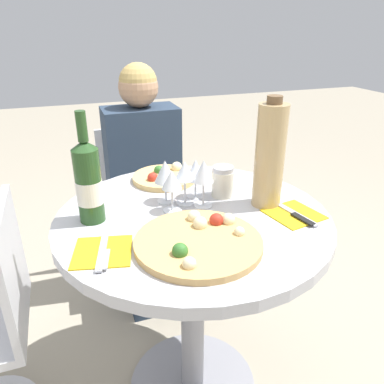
# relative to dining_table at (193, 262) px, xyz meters

# --- Properties ---
(dining_table) EXTENTS (0.86, 0.86, 0.78)m
(dining_table) POSITION_rel_dining_table_xyz_m (0.00, 0.00, 0.00)
(dining_table) COLOR gray
(dining_table) RESTS_ON ground_plane
(chair_behind_diner) EXTENTS (0.40, 0.40, 0.83)m
(chair_behind_diner) POSITION_rel_dining_table_xyz_m (0.00, 0.80, -0.18)
(chair_behind_diner) COLOR silver
(chair_behind_diner) RESTS_ON ground_plane
(seated_diner) EXTENTS (0.35, 0.42, 1.17)m
(seated_diner) POSITION_rel_dining_table_xyz_m (0.00, 0.66, -0.07)
(seated_diner) COLOR #28384C
(seated_diner) RESTS_ON ground_plane
(pizza_large) EXTENTS (0.35, 0.35, 0.05)m
(pizza_large) POSITION_rel_dining_table_xyz_m (-0.04, -0.18, 0.20)
(pizza_large) COLOR tan
(pizza_large) RESTS_ON dining_table
(pizza_small_far) EXTENTS (0.24, 0.24, 0.05)m
(pizza_small_far) POSITION_rel_dining_table_xyz_m (-0.01, 0.30, 0.20)
(pizza_small_far) COLOR #DBB26B
(pizza_small_far) RESTS_ON dining_table
(wine_bottle) EXTENTS (0.08, 0.08, 0.33)m
(wine_bottle) POSITION_rel_dining_table_xyz_m (-0.30, 0.06, 0.31)
(wine_bottle) COLOR #23471E
(wine_bottle) RESTS_ON dining_table
(tall_carafe) EXTENTS (0.09, 0.09, 0.36)m
(tall_carafe) POSITION_rel_dining_table_xyz_m (0.25, -0.02, 0.35)
(tall_carafe) COLOR tan
(tall_carafe) RESTS_ON dining_table
(sugar_shaker) EXTENTS (0.08, 0.08, 0.11)m
(sugar_shaker) POSITION_rel_dining_table_xyz_m (0.14, 0.09, 0.24)
(sugar_shaker) COLOR silver
(sugar_shaker) RESTS_ON dining_table
(wine_glass_back_right) EXTENTS (0.07, 0.07, 0.14)m
(wine_glass_back_right) POSITION_rel_dining_table_xyz_m (0.05, 0.11, 0.28)
(wine_glass_back_right) COLOR silver
(wine_glass_back_right) RESTS_ON dining_table
(wine_glass_back_left) EXTENTS (0.07, 0.07, 0.15)m
(wine_glass_back_left) POSITION_rel_dining_table_xyz_m (-0.06, 0.11, 0.29)
(wine_glass_back_left) COLOR silver
(wine_glass_back_left) RESTS_ON dining_table
(wine_glass_center) EXTENTS (0.07, 0.07, 0.15)m
(wine_glass_center) POSITION_rel_dining_table_xyz_m (-0.00, 0.08, 0.30)
(wine_glass_center) COLOR silver
(wine_glass_center) RESTS_ON dining_table
(wine_glass_front_left) EXTENTS (0.06, 0.06, 0.14)m
(wine_glass_front_left) POSITION_rel_dining_table_xyz_m (-0.06, 0.04, 0.29)
(wine_glass_front_left) COLOR silver
(wine_glass_front_left) RESTS_ON dining_table
(wine_glass_front_right) EXTENTS (0.07, 0.07, 0.16)m
(wine_glass_front_right) POSITION_rel_dining_table_xyz_m (0.05, 0.04, 0.30)
(wine_glass_front_right) COLOR silver
(wine_glass_front_right) RESTS_ON dining_table
(place_setting_left) EXTENTS (0.18, 0.19, 0.01)m
(place_setting_left) POSITION_rel_dining_table_xyz_m (-0.30, -0.13, 0.19)
(place_setting_left) COLOR gold
(place_setting_left) RESTS_ON dining_table
(place_setting_right) EXTENTS (0.18, 0.19, 0.01)m
(place_setting_right) POSITION_rel_dining_table_xyz_m (0.30, -0.12, 0.19)
(place_setting_right) COLOR gold
(place_setting_right) RESTS_ON dining_table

